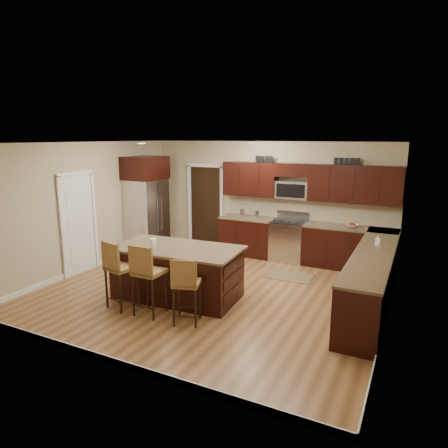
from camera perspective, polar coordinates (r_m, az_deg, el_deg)
The scene contains 23 objects.
floor at distance 7.53m, azimuth -1.63°, elevation -9.48°, with size 6.00×6.00×0.00m, color olive.
ceiling at distance 6.99m, azimuth -1.77°, elevation 11.52°, with size 6.00×6.00×0.00m, color silver.
wall_back at distance 9.62m, azimuth 6.07°, elevation 3.61°, with size 6.00×6.00×0.00m, color tan.
wall_left at distance 8.94m, azimuth -18.94°, elevation 2.34°, with size 5.50×5.50×0.00m, color tan.
wall_right at distance 6.34m, azimuth 22.98°, elevation -1.89°, with size 5.50×5.50×0.00m, color tan.
base_cabinets at distance 8.08m, azimuth 15.37°, elevation -4.93°, with size 4.02×3.96×0.92m.
upper_cabinets at distance 9.09m, azimuth 11.97°, elevation 6.02°, with size 4.00×0.33×0.80m.
range at distance 9.30m, azimuth 9.22°, elevation -2.31°, with size 0.76×0.64×1.11m.
microwave at distance 9.23m, azimuth 9.76°, elevation 4.83°, with size 0.76×0.31×0.40m, color silver.
doorway at distance 10.34m, azimuth -2.61°, elevation 2.48°, with size 0.85×0.03×2.06m, color black.
pantry_door at distance 8.78m, azimuth -20.08°, elevation -0.11°, with size 0.03×0.80×2.04m, color white.
letter_decor at distance 9.09m, azimuth 11.22°, elevation 8.93°, with size 2.20×0.03×0.15m, color black, non-canonical shape.
island at distance 7.16m, azimuth -6.67°, elevation -7.09°, with size 2.30×1.31×0.92m.
stool_left at distance 6.77m, azimuth -14.92°, elevation -5.98°, with size 0.52×0.52×1.16m.
stool_mid at distance 6.41m, azimuth -11.04°, elevation -6.72°, with size 0.44×0.44×1.17m.
stool_right at distance 6.06m, azimuth -5.51°, elevation -8.43°, with size 0.50×0.50×1.05m.
refrigerator at distance 9.84m, azimuth -11.01°, elevation 2.80°, with size 0.79×0.96×2.35m.
floor_mat at distance 8.36m, azimuth 9.32°, elevation -7.34°, with size 0.94×0.62×0.01m, color brown.
fruit_bowl at distance 8.90m, azimuth 17.76°, elevation -0.23°, with size 0.27×0.27×0.07m, color silver.
soap_bottle at distance 7.56m, azimuth 21.11°, elevation -2.18°, with size 0.08×0.08×0.18m, color #B2B2B2.
canister_tall at distance 9.58m, azimuth 2.63°, elevation 1.58°, with size 0.12×0.12×0.18m, color silver.
canister_short at distance 9.44m, azimuth 4.69°, elevation 1.38°, with size 0.11×0.11×0.18m, color silver.
island_jar at distance 7.27m, azimuth -10.08°, elevation -2.43°, with size 0.10×0.10×0.10m, color white.
Camera 1 is at (3.30, -6.16, 2.80)m, focal length 32.00 mm.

